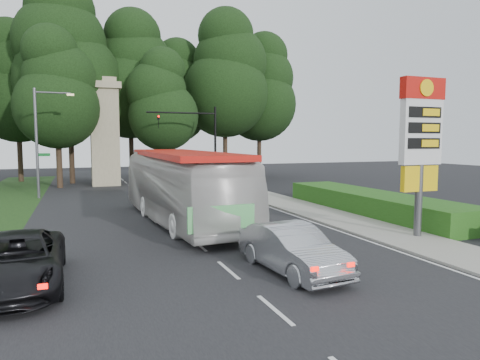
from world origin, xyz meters
name	(u,v)px	position (x,y,z in m)	size (l,w,h in m)	color
ground	(233,275)	(0.00, 0.00, 0.00)	(120.00, 120.00, 0.00)	black
road_surface	(162,214)	(0.00, 12.00, 0.01)	(14.00, 80.00, 0.02)	black
sidewalk_right	(294,205)	(8.50, 12.00, 0.06)	(3.00, 80.00, 0.12)	gray
hedge	(372,203)	(11.50, 8.00, 0.60)	(3.00, 14.00, 1.20)	#215015
gas_station_pylon	(421,135)	(9.20, 1.99, 4.45)	(2.10, 0.45, 6.85)	#59595E
traffic_signal_mast	(201,136)	(5.68, 24.00, 4.67)	(6.10, 0.35, 7.20)	black
streetlight_signs	(40,138)	(-6.99, 22.01, 4.44)	(2.75, 0.98, 8.00)	#59595E
monument	(105,131)	(-2.00, 30.00, 5.10)	(3.00, 3.00, 10.05)	gray
tree_west_near	(17,84)	(-10.00, 37.00, 10.02)	(8.40, 8.40, 16.50)	#2D2116
tree_center_left	(68,60)	(-5.00, 33.00, 12.02)	(10.08, 10.08, 19.80)	#2D2116
tree_center_right	(130,77)	(1.00, 35.00, 11.02)	(9.24, 9.24, 18.15)	#2D2116
tree_east_near	(173,93)	(6.00, 37.00, 9.68)	(8.12, 8.12, 15.95)	#2D2116
tree_east_mid	(225,76)	(11.00, 33.00, 11.35)	(9.52, 9.52, 18.70)	#2D2116
tree_far_east	(259,89)	(16.00, 35.00, 10.35)	(8.68, 8.68, 17.05)	#2D2116
tree_monument_left	(56,90)	(-6.00, 29.00, 8.68)	(7.28, 7.28, 14.30)	#2D2116
tree_monument_right	(163,102)	(3.50, 29.50, 8.01)	(6.72, 6.72, 13.20)	#2D2116
transit_bus	(182,187)	(0.50, 9.09, 1.83)	(3.07, 13.14, 3.66)	silver
sedan_silver	(292,249)	(1.85, -0.37, 0.76)	(1.61, 4.63, 1.53)	#B0B2B8
suv_charcoal	(16,261)	(-6.20, 1.14, 0.77)	(2.55, 5.54, 1.54)	black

